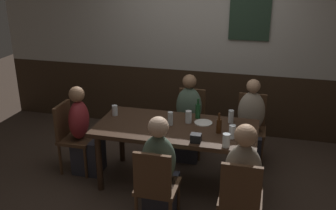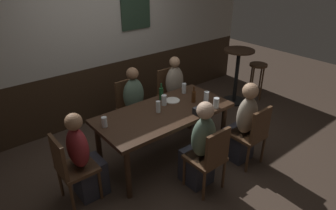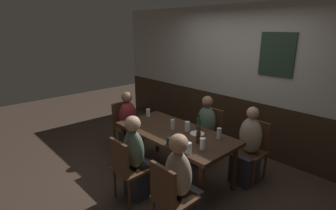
{
  "view_description": "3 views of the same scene",
  "coord_description": "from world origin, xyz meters",
  "px_view_note": "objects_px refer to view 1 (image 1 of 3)",
  "views": [
    {
      "loc": [
        0.91,
        -3.91,
        2.53
      ],
      "look_at": [
        -0.08,
        -0.04,
        1.01
      ],
      "focal_mm": 41.2,
      "sensor_mm": 36.0,
      "label": 1
    },
    {
      "loc": [
        -2.14,
        -2.71,
        2.58
      ],
      "look_at": [
        -0.01,
        -0.09,
        0.87
      ],
      "focal_mm": 31.57,
      "sensor_mm": 36.0,
      "label": 2
    },
    {
      "loc": [
        2.5,
        -2.46,
        2.2
      ],
      "look_at": [
        -0.14,
        -0.01,
        1.11
      ],
      "focal_mm": 27.55,
      "sensor_mm": 36.0,
      "label": 3
    }
  ],
  "objects_px": {
    "person_mid_far": "(188,124)",
    "person_right_near": "(242,187)",
    "pint_glass_stout": "(170,119)",
    "beer_bottle_brown": "(219,125)",
    "chair_right_near": "(240,197)",
    "person_head_west": "(84,137)",
    "dining_table": "(176,133)",
    "tumbler_short": "(232,132)",
    "person_right_far": "(250,130)",
    "pint_glass_amber": "(226,141)",
    "pint_glass_pale": "(231,117)",
    "condiment_caddy": "(196,138)",
    "chair_mid_near": "(156,185)",
    "chair_head_west": "(72,133)",
    "beer_glass_tall": "(188,118)",
    "plate_white_large": "(203,123)",
    "chair_right_far": "(251,124)",
    "highball_clear": "(115,111)",
    "person_mid_near": "(160,177)",
    "beer_bottle_green": "(198,111)",
    "chair_mid_far": "(190,118)"
  },
  "relations": [
    {
      "from": "chair_right_near",
      "to": "highball_clear",
      "type": "distance_m",
      "value": 1.91
    },
    {
      "from": "person_right_far",
      "to": "person_mid_near",
      "type": "relative_size",
      "value": 0.99
    },
    {
      "from": "tumbler_short",
      "to": "beer_glass_tall",
      "type": "distance_m",
      "value": 0.6
    },
    {
      "from": "chair_right_far",
      "to": "tumbler_short",
      "type": "xyz_separation_m",
      "value": [
        -0.16,
        -1.0,
        0.31
      ]
    },
    {
      "from": "chair_mid_far",
      "to": "person_mid_far",
      "type": "relative_size",
      "value": 0.77
    },
    {
      "from": "dining_table",
      "to": "plate_white_large",
      "type": "relative_size",
      "value": 8.77
    },
    {
      "from": "person_head_west",
      "to": "plate_white_large",
      "type": "height_order",
      "value": "person_head_west"
    },
    {
      "from": "pint_glass_stout",
      "to": "beer_bottle_brown",
      "type": "height_order",
      "value": "beer_bottle_brown"
    },
    {
      "from": "chair_right_near",
      "to": "person_right_far",
      "type": "xyz_separation_m",
      "value": [
        -0.0,
        1.54,
        -0.02
      ]
    },
    {
      "from": "chair_mid_near",
      "to": "tumbler_short",
      "type": "distance_m",
      "value": 1.01
    },
    {
      "from": "pint_glass_pale",
      "to": "beer_bottle_brown",
      "type": "distance_m",
      "value": 0.33
    },
    {
      "from": "person_mid_far",
      "to": "plate_white_large",
      "type": "xyz_separation_m",
      "value": [
        0.29,
        -0.52,
        0.27
      ]
    },
    {
      "from": "highball_clear",
      "to": "pint_glass_stout",
      "type": "distance_m",
      "value": 0.73
    },
    {
      "from": "person_right_far",
      "to": "plate_white_large",
      "type": "bearing_deg",
      "value": -134.89
    },
    {
      "from": "chair_mid_near",
      "to": "pint_glass_amber",
      "type": "bearing_deg",
      "value": 38.79
    },
    {
      "from": "chair_head_west",
      "to": "chair_right_near",
      "type": "relative_size",
      "value": 1.0
    },
    {
      "from": "pint_glass_pale",
      "to": "beer_bottle_brown",
      "type": "xyz_separation_m",
      "value": [
        -0.1,
        -0.31,
        0.02
      ]
    },
    {
      "from": "dining_table",
      "to": "chair_right_near",
      "type": "distance_m",
      "value": 1.18
    },
    {
      "from": "person_mid_near",
      "to": "pint_glass_stout",
      "type": "relative_size",
      "value": 7.37
    },
    {
      "from": "person_mid_near",
      "to": "beer_bottle_green",
      "type": "relative_size",
      "value": 4.7
    },
    {
      "from": "pint_glass_amber",
      "to": "beer_glass_tall",
      "type": "height_order",
      "value": "beer_glass_tall"
    },
    {
      "from": "highball_clear",
      "to": "tumbler_short",
      "type": "xyz_separation_m",
      "value": [
        1.44,
        -0.29,
        0.01
      ]
    },
    {
      "from": "person_head_west",
      "to": "chair_right_far",
      "type": "bearing_deg",
      "value": 23.37
    },
    {
      "from": "chair_mid_near",
      "to": "pint_glass_amber",
      "type": "height_order",
      "value": "pint_glass_amber"
    },
    {
      "from": "chair_right_near",
      "to": "person_head_west",
      "type": "bearing_deg",
      "value": 156.63
    },
    {
      "from": "person_right_far",
      "to": "person_right_near",
      "type": "height_order",
      "value": "person_right_near"
    },
    {
      "from": "person_right_far",
      "to": "beer_bottle_brown",
      "type": "bearing_deg",
      "value": -113.15
    },
    {
      "from": "tumbler_short",
      "to": "beer_bottle_brown",
      "type": "relative_size",
      "value": 0.64
    },
    {
      "from": "condiment_caddy",
      "to": "dining_table",
      "type": "bearing_deg",
      "value": 130.76
    },
    {
      "from": "dining_table",
      "to": "person_head_west",
      "type": "xyz_separation_m",
      "value": [
        -1.17,
        0.0,
        -0.19
      ]
    },
    {
      "from": "chair_right_near",
      "to": "person_right_far",
      "type": "bearing_deg",
      "value": 90.0
    },
    {
      "from": "chair_right_far",
      "to": "highball_clear",
      "type": "relative_size",
      "value": 6.93
    },
    {
      "from": "chair_right_far",
      "to": "condiment_caddy",
      "type": "xyz_separation_m",
      "value": [
        -0.52,
        -1.19,
        0.29
      ]
    },
    {
      "from": "pint_glass_stout",
      "to": "beer_bottle_green",
      "type": "distance_m",
      "value": 0.39
    },
    {
      "from": "person_mid_far",
      "to": "pint_glass_amber",
      "type": "height_order",
      "value": "person_mid_far"
    },
    {
      "from": "highball_clear",
      "to": "tumbler_short",
      "type": "distance_m",
      "value": 1.47
    },
    {
      "from": "person_mid_far",
      "to": "person_right_near",
      "type": "bearing_deg",
      "value": -59.75
    },
    {
      "from": "person_right_near",
      "to": "pint_glass_amber",
      "type": "relative_size",
      "value": 8.19
    },
    {
      "from": "chair_mid_far",
      "to": "person_mid_near",
      "type": "distance_m",
      "value": 1.54
    },
    {
      "from": "person_head_west",
      "to": "person_right_near",
      "type": "height_order",
      "value": "person_right_near"
    },
    {
      "from": "pint_glass_amber",
      "to": "pint_glass_pale",
      "type": "distance_m",
      "value": 0.63
    },
    {
      "from": "tumbler_short",
      "to": "beer_bottle_brown",
      "type": "distance_m",
      "value": 0.18
    },
    {
      "from": "person_right_far",
      "to": "pint_glass_pale",
      "type": "height_order",
      "value": "person_right_far"
    },
    {
      "from": "person_right_near",
      "to": "pint_glass_pale",
      "type": "relative_size",
      "value": 7.66
    },
    {
      "from": "person_mid_far",
      "to": "person_right_near",
      "type": "height_order",
      "value": "person_right_near"
    },
    {
      "from": "person_mid_far",
      "to": "beer_bottle_brown",
      "type": "height_order",
      "value": "person_mid_far"
    },
    {
      "from": "chair_head_west",
      "to": "beer_glass_tall",
      "type": "distance_m",
      "value": 1.48
    },
    {
      "from": "chair_mid_far",
      "to": "beer_bottle_green",
      "type": "height_order",
      "value": "beer_bottle_green"
    },
    {
      "from": "chair_right_far",
      "to": "pint_glass_amber",
      "type": "relative_size",
      "value": 6.19
    },
    {
      "from": "chair_right_near",
      "to": "pint_glass_stout",
      "type": "bearing_deg",
      "value": 134.98
    }
  ]
}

